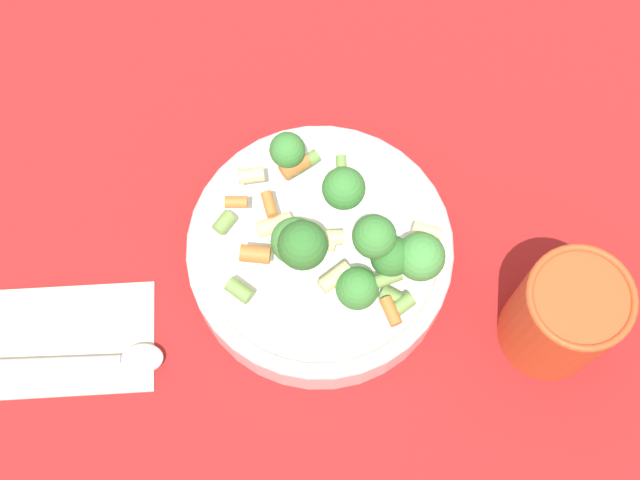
% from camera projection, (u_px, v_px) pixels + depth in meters
% --- Properties ---
extents(ground_plane, '(3.00, 3.00, 0.00)m').
position_uv_depth(ground_plane, '(320.00, 263.00, 0.79)').
color(ground_plane, maroon).
extents(bowl, '(0.23, 0.23, 0.05)m').
position_uv_depth(bowl, '(320.00, 253.00, 0.77)').
color(bowl, white).
rests_on(bowl, ground_plane).
extents(pasta_salad, '(0.19, 0.15, 0.08)m').
position_uv_depth(pasta_salad, '(343.00, 238.00, 0.71)').
color(pasta_salad, '#8CB766').
rests_on(pasta_salad, bowl).
extents(cup, '(0.08, 0.08, 0.12)m').
position_uv_depth(cup, '(564.00, 315.00, 0.72)').
color(cup, '#CC4C23').
rests_on(cup, ground_plane).
extents(napkin, '(0.17, 0.14, 0.01)m').
position_uv_depth(napkin, '(67.00, 340.00, 0.77)').
color(napkin, beige).
rests_on(napkin, ground_plane).
extents(spoon, '(0.16, 0.07, 0.01)m').
position_uv_depth(spoon, '(103.00, 360.00, 0.75)').
color(spoon, silver).
rests_on(spoon, napkin).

